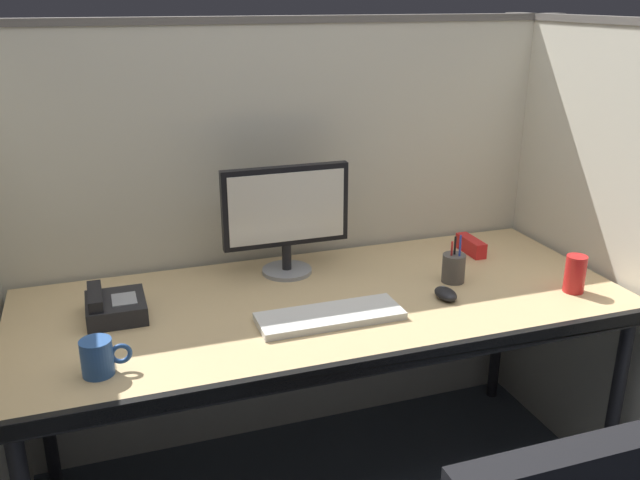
# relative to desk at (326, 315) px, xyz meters

# --- Properties ---
(cubicle_partition_rear) EXTENTS (2.21, 0.06, 1.57)m
(cubicle_partition_rear) POSITION_rel_desk_xyz_m (0.00, 0.46, 0.10)
(cubicle_partition_rear) COLOR beige
(cubicle_partition_rear) RESTS_ON ground
(cubicle_partition_right) EXTENTS (0.06, 1.41, 1.57)m
(cubicle_partition_right) POSITION_rel_desk_xyz_m (0.99, -0.09, 0.10)
(cubicle_partition_right) COLOR beige
(cubicle_partition_right) RESTS_ON ground
(desk) EXTENTS (1.90, 0.80, 0.74)m
(desk) POSITION_rel_desk_xyz_m (0.00, 0.00, 0.00)
(desk) COLOR tan
(desk) RESTS_ON ground
(monitor_center) EXTENTS (0.43, 0.17, 0.37)m
(monitor_center) POSITION_rel_desk_xyz_m (-0.05, 0.26, 0.27)
(monitor_center) COLOR gray
(monitor_center) RESTS_ON desk
(keyboard_main) EXTENTS (0.43, 0.15, 0.02)m
(keyboard_main) POSITION_rel_desk_xyz_m (-0.03, -0.13, 0.06)
(keyboard_main) COLOR silver
(keyboard_main) RESTS_ON desk
(computer_mouse) EXTENTS (0.06, 0.10, 0.04)m
(computer_mouse) POSITION_rel_desk_xyz_m (0.36, -0.11, 0.07)
(computer_mouse) COLOR black
(computer_mouse) RESTS_ON desk
(soda_can) EXTENTS (0.07, 0.07, 0.12)m
(soda_can) POSITION_rel_desk_xyz_m (0.77, -0.19, 0.11)
(soda_can) COLOR red
(soda_can) RESTS_ON desk
(desk_phone) EXTENTS (0.17, 0.19, 0.09)m
(desk_phone) POSITION_rel_desk_xyz_m (-0.63, 0.10, 0.08)
(desk_phone) COLOR black
(desk_phone) RESTS_ON desk
(red_stapler) EXTENTS (0.04, 0.15, 0.06)m
(red_stapler) POSITION_rel_desk_xyz_m (0.64, 0.22, 0.08)
(red_stapler) COLOR red
(red_stapler) RESTS_ON desk
(coffee_mug) EXTENTS (0.13, 0.08, 0.09)m
(coffee_mug) POSITION_rel_desk_xyz_m (-0.68, -0.22, 0.10)
(coffee_mug) COLOR #264C8C
(coffee_mug) RESTS_ON desk
(pen_cup) EXTENTS (0.08, 0.08, 0.17)m
(pen_cup) POSITION_rel_desk_xyz_m (0.45, 0.01, 0.10)
(pen_cup) COLOR #4C4742
(pen_cup) RESTS_ON desk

